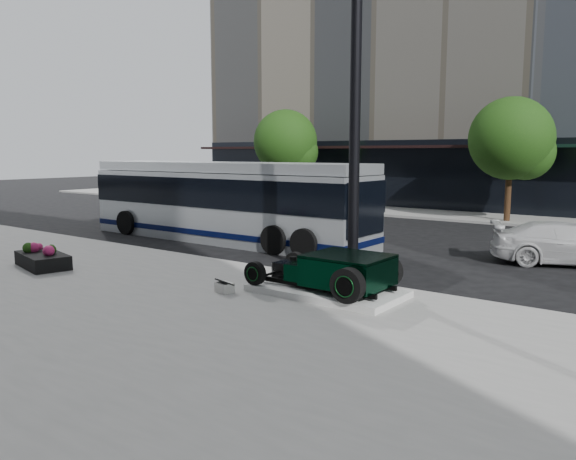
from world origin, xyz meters
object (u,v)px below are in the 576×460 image
Objects in this scene: transit_bus at (225,201)px; white_sedan at (569,244)px; hot_rod at (340,271)px; flower_planter at (43,259)px; lamppost at (355,116)px.

transit_bus reaches higher than white_sedan.
transit_bus is 11.67m from white_sedan.
flower_planter is (-8.29, -2.23, -0.35)m from hot_rod.
lamppost is (-0.48, 1.40, 3.44)m from hot_rod.
lamppost is at bearing 126.92° from white_sedan.
flower_planter is 0.49× the size of white_sedan.
flower_planter is at bearing -155.06° from lamppost.
white_sedan is (3.70, 6.19, -3.51)m from lamppost.
lamppost reaches higher than white_sedan.
white_sedan reaches higher than hot_rod.
transit_bus is at bearing 88.68° from flower_planter.
white_sedan reaches higher than flower_planter.
hot_rod is 8.24m from white_sedan.
lamppost is 0.72× the size of transit_bus.
white_sedan is at bearing 59.14° from lamppost.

